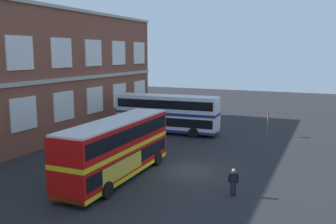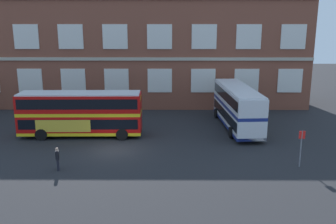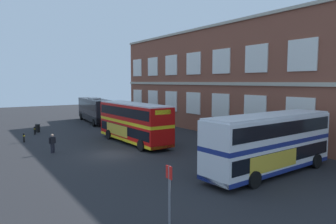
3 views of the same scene
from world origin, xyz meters
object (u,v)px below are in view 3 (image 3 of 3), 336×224
double_decker_near (133,122)px  touring_coach (95,110)px  safety_bollard_west (35,130)px  safety_bollard_east (24,138)px  bus_stand_flag (169,190)px  station_litter_bin (38,128)px  double_decker_middle (270,142)px  waiting_passenger (52,142)px

double_decker_near → touring_coach: (-17.94, 2.53, -0.24)m
safety_bollard_west → safety_bollard_east: 4.80m
bus_stand_flag → station_litter_bin: bearing=179.2°
bus_stand_flag → double_decker_near: bearing=157.4°
station_litter_bin → bus_stand_flag: bearing=-0.8°
touring_coach → safety_bollard_west: size_ratio=12.86×
touring_coach → safety_bollard_west: touring_coach is taller
double_decker_near → touring_coach: bearing=172.0°
double_decker_middle → waiting_passenger: 18.21m
double_decker_middle → touring_coach: size_ratio=0.91×
double_decker_near → safety_bollard_west: 13.34m
bus_stand_flag → station_litter_bin: bus_stand_flag is taller
touring_coach → station_litter_bin: (5.40, -9.41, -1.39)m
safety_bollard_west → waiting_passenger: bearing=-2.9°
touring_coach → double_decker_near: bearing=-8.0°
double_decker_near → safety_bollard_east: size_ratio=11.62×
touring_coach → station_litter_bin: size_ratio=11.86×
station_litter_bin → safety_bollard_east: size_ratio=1.08×
double_decker_middle → bus_stand_flag: (2.84, -10.12, -0.51)m
safety_bollard_west → bus_stand_flag: bearing=0.4°
double_decker_near → double_decker_middle: 15.00m
safety_bollard_west → double_decker_near: bearing=34.6°
double_decker_near → double_decker_middle: bearing=10.8°
safety_bollard_west → touring_coach: bearing=125.0°
waiting_passenger → station_litter_bin: bearing=174.6°
touring_coach → waiting_passenger: 21.02m
station_litter_bin → safety_bollard_east: station_litter_bin is taller
double_decker_near → waiting_passenger: bearing=-88.7°
waiting_passenger → bus_stand_flag: size_ratio=0.63×
safety_bollard_east → waiting_passenger: bearing=11.1°
waiting_passenger → double_decker_middle: bearing=36.8°
touring_coach → station_litter_bin: 10.94m
double_decker_middle → touring_coach: 32.68m
double_decker_middle → safety_bollard_west: size_ratio=11.73×
touring_coach → waiting_passenger: (18.12, -10.60, -0.98)m
double_decker_near → touring_coach: 18.12m
safety_bollard_west → safety_bollard_east: (4.43, -1.86, 0.00)m
waiting_passenger → safety_bollard_west: 11.10m
bus_stand_flag → safety_bollard_west: bearing=-179.6°
station_litter_bin → safety_bollard_west: size_ratio=1.08×
touring_coach → safety_bollard_west: bearing=-55.0°
waiting_passenger → station_litter_bin: size_ratio=1.65×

